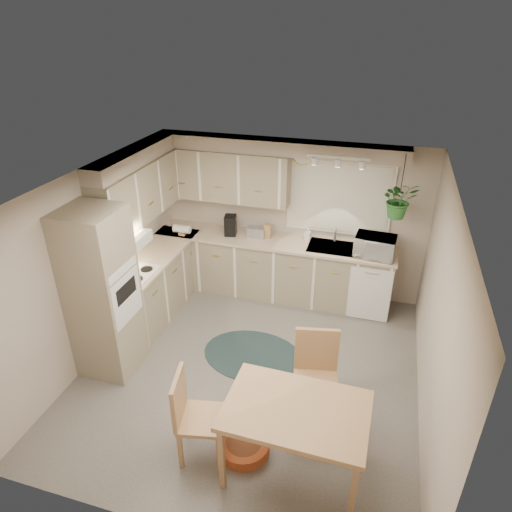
# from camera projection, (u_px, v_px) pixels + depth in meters

# --- Properties ---
(floor) EXTENTS (4.20, 4.20, 0.00)m
(floor) POSITION_uv_depth(u_px,v_px,m) (250.00, 370.00, 5.68)
(floor) COLOR slate
(floor) RESTS_ON ground
(ceiling) EXTENTS (4.20, 4.20, 0.00)m
(ceiling) POSITION_uv_depth(u_px,v_px,m) (249.00, 186.00, 4.56)
(ceiling) COLOR silver
(ceiling) RESTS_ON wall_back
(wall_back) EXTENTS (4.00, 0.04, 2.40)m
(wall_back) POSITION_uv_depth(u_px,v_px,m) (290.00, 217.00, 6.90)
(wall_back) COLOR #AFA091
(wall_back) RESTS_ON floor
(wall_front) EXTENTS (4.00, 0.04, 2.40)m
(wall_front) POSITION_uv_depth(u_px,v_px,m) (165.00, 434.00, 3.34)
(wall_front) COLOR #AFA091
(wall_front) RESTS_ON floor
(wall_left) EXTENTS (0.04, 4.20, 2.40)m
(wall_left) POSITION_uv_depth(u_px,v_px,m) (95.00, 264.00, 5.62)
(wall_left) COLOR #AFA091
(wall_left) RESTS_ON floor
(wall_right) EXTENTS (0.04, 4.20, 2.40)m
(wall_right) POSITION_uv_depth(u_px,v_px,m) (438.00, 318.00, 4.62)
(wall_right) COLOR #AFA091
(wall_right) RESTS_ON floor
(base_cab_left) EXTENTS (0.60, 1.85, 0.90)m
(base_cab_left) POSITION_uv_depth(u_px,v_px,m) (156.00, 284.00, 6.64)
(base_cab_left) COLOR gray
(base_cab_left) RESTS_ON floor
(base_cab_back) EXTENTS (3.60, 0.60, 0.90)m
(base_cab_back) POSITION_uv_depth(u_px,v_px,m) (272.00, 268.00, 7.04)
(base_cab_back) COLOR gray
(base_cab_back) RESTS_ON floor
(counter_left) EXTENTS (0.64, 1.89, 0.04)m
(counter_left) POSITION_uv_depth(u_px,v_px,m) (153.00, 255.00, 6.41)
(counter_left) COLOR beige
(counter_left) RESTS_ON base_cab_left
(counter_back) EXTENTS (3.64, 0.64, 0.04)m
(counter_back) POSITION_uv_depth(u_px,v_px,m) (272.00, 241.00, 6.82)
(counter_back) COLOR beige
(counter_back) RESTS_ON base_cab_back
(oven_stack) EXTENTS (0.65, 0.65, 2.10)m
(oven_stack) POSITION_uv_depth(u_px,v_px,m) (102.00, 294.00, 5.29)
(oven_stack) COLOR gray
(oven_stack) RESTS_ON floor
(wall_oven_face) EXTENTS (0.02, 0.56, 0.58)m
(wall_oven_face) POSITION_uv_depth(u_px,v_px,m) (127.00, 298.00, 5.21)
(wall_oven_face) COLOR silver
(wall_oven_face) RESTS_ON oven_stack
(upper_cab_left) EXTENTS (0.35, 2.00, 0.75)m
(upper_cab_left) POSITION_uv_depth(u_px,v_px,m) (142.00, 190.00, 6.13)
(upper_cab_left) COLOR gray
(upper_cab_left) RESTS_ON wall_left
(upper_cab_back) EXTENTS (2.00, 0.35, 0.75)m
(upper_cab_back) POSITION_uv_depth(u_px,v_px,m) (223.00, 175.00, 6.71)
(upper_cab_back) COLOR gray
(upper_cab_back) RESTS_ON wall_back
(soffit_left) EXTENTS (0.30, 2.00, 0.20)m
(soffit_left) POSITION_uv_depth(u_px,v_px,m) (136.00, 155.00, 5.91)
(soffit_left) COLOR #AFA091
(soffit_left) RESTS_ON wall_left
(soffit_back) EXTENTS (3.60, 0.30, 0.20)m
(soffit_back) POSITION_uv_depth(u_px,v_px,m) (277.00, 147.00, 6.30)
(soffit_back) COLOR #AFA091
(soffit_back) RESTS_ON wall_back
(cooktop) EXTENTS (0.52, 0.58, 0.02)m
(cooktop) POSITION_uv_depth(u_px,v_px,m) (133.00, 274.00, 5.91)
(cooktop) COLOR silver
(cooktop) RESTS_ON counter_left
(range_hood) EXTENTS (0.40, 0.60, 0.14)m
(range_hood) POSITION_uv_depth(u_px,v_px,m) (127.00, 242.00, 5.70)
(range_hood) COLOR silver
(range_hood) RESTS_ON upper_cab_left
(window_blinds) EXTENTS (1.40, 0.02, 1.00)m
(window_blinds) POSITION_uv_depth(u_px,v_px,m) (339.00, 198.00, 6.51)
(window_blinds) COLOR white
(window_blinds) RESTS_ON wall_back
(window_frame) EXTENTS (1.50, 0.02, 1.10)m
(window_frame) POSITION_uv_depth(u_px,v_px,m) (339.00, 198.00, 6.52)
(window_frame) COLOR beige
(window_frame) RESTS_ON wall_back
(sink) EXTENTS (0.70, 0.48, 0.10)m
(sink) POSITION_uv_depth(u_px,v_px,m) (332.00, 250.00, 6.61)
(sink) COLOR #96989D
(sink) RESTS_ON counter_back
(dishwasher_front) EXTENTS (0.58, 0.02, 0.83)m
(dishwasher_front) POSITION_uv_depth(u_px,v_px,m) (369.00, 295.00, 6.42)
(dishwasher_front) COLOR silver
(dishwasher_front) RESTS_ON base_cab_back
(track_light_bar) EXTENTS (0.80, 0.04, 0.04)m
(track_light_bar) POSITION_uv_depth(u_px,v_px,m) (338.00, 157.00, 5.73)
(track_light_bar) COLOR silver
(track_light_bar) RESTS_ON ceiling
(wall_clock) EXTENTS (0.30, 0.03, 0.30)m
(wall_clock) POSITION_uv_depth(u_px,v_px,m) (303.00, 155.00, 6.37)
(wall_clock) COLOR gold
(wall_clock) RESTS_ON wall_back
(dining_table) EXTENTS (1.31, 0.88, 0.81)m
(dining_table) POSITION_uv_depth(u_px,v_px,m) (294.00, 440.00, 4.25)
(dining_table) COLOR #AC8256
(dining_table) RESTS_ON floor
(chair_left) EXTENTS (0.54, 0.54, 0.97)m
(chair_left) POSITION_uv_depth(u_px,v_px,m) (202.00, 417.00, 4.40)
(chair_left) COLOR #AC8256
(chair_left) RESTS_ON floor
(chair_back) EXTENTS (0.57, 0.57, 1.04)m
(chair_back) POSITION_uv_depth(u_px,v_px,m) (316.00, 382.00, 4.77)
(chair_back) COLOR #AC8256
(chair_back) RESTS_ON floor
(braided_rug) EXTENTS (1.40, 1.09, 0.01)m
(braided_rug) POSITION_uv_depth(u_px,v_px,m) (253.00, 355.00, 5.92)
(braided_rug) COLOR black
(braided_rug) RESTS_ON floor
(pet_bed) EXTENTS (0.56, 0.56, 0.12)m
(pet_bed) POSITION_uv_depth(u_px,v_px,m) (244.00, 446.00, 4.61)
(pet_bed) COLOR #A34D20
(pet_bed) RESTS_ON floor
(microwave) EXTENTS (0.56, 0.34, 0.37)m
(microwave) POSITION_uv_depth(u_px,v_px,m) (375.00, 244.00, 6.27)
(microwave) COLOR silver
(microwave) RESTS_ON counter_back
(soap_bottle) EXTENTS (0.09, 0.19, 0.09)m
(soap_bottle) POSITION_uv_depth(u_px,v_px,m) (307.00, 237.00, 6.80)
(soap_bottle) COLOR silver
(soap_bottle) RESTS_ON counter_back
(hanging_plant) EXTENTS (0.58, 0.61, 0.39)m
(hanging_plant) POSITION_uv_depth(u_px,v_px,m) (399.00, 204.00, 5.93)
(hanging_plant) COLOR #2B6A2A
(hanging_plant) RESTS_ON ceiling
(coffee_maker) EXTENTS (0.21, 0.24, 0.30)m
(coffee_maker) POSITION_uv_depth(u_px,v_px,m) (231.00, 225.00, 6.91)
(coffee_maker) COLOR black
(coffee_maker) RESTS_ON counter_back
(toaster) EXTENTS (0.27, 0.16, 0.16)m
(toaster) POSITION_uv_depth(u_px,v_px,m) (256.00, 232.00, 6.86)
(toaster) COLOR #96989D
(toaster) RESTS_ON counter_back
(knife_block) EXTENTS (0.10, 0.10, 0.22)m
(knife_block) POSITION_uv_depth(u_px,v_px,m) (268.00, 231.00, 6.83)
(knife_block) COLOR #AC8256
(knife_block) RESTS_ON counter_back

